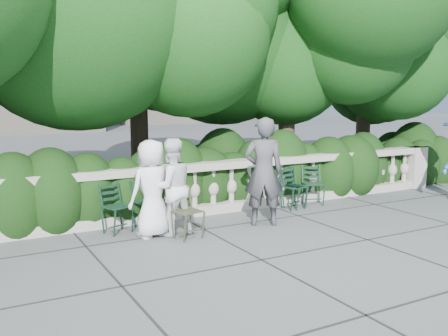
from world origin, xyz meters
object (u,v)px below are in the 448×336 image
chair_c (153,228)px  chair_e (315,206)px  chair_b (123,234)px  person_woman_grey (263,172)px  chair_d (298,210)px  chair_weathered (193,241)px  chair_f (301,209)px  person_casual_man (171,187)px  person_businessman (152,189)px

chair_c → chair_e: bearing=-19.7°
chair_b → chair_e: 4.08m
chair_c → person_woman_grey: 2.14m
chair_c → chair_d: size_ratio=1.00×
chair_d → chair_weathered: same height
chair_e → chair_f: bearing=-149.9°
chair_d → chair_f: size_ratio=1.00×
chair_b → chair_e: size_ratio=1.00×
chair_b → chair_d: (3.58, 0.01, 0.00)m
chair_b → chair_f: (3.69, 0.06, 0.00)m
chair_b → chair_weathered: bearing=-64.2°
chair_f → person_casual_man: bearing=165.1°
chair_weathered → chair_f: bearing=7.2°
chair_f → chair_c: bearing=155.5°
chair_f → person_woman_grey: (-1.33, -0.65, 0.95)m
chair_d → person_businessman: person_businessman is taller
chair_d → person_businessman: 3.30m
chair_c → person_businessman: (-0.18, -0.46, 0.79)m
chair_d → person_woman_grey: bearing=-158.5°
person_woman_grey → chair_weathered: bearing=35.4°
chair_b → chair_f: bearing=-17.9°
person_woman_grey → person_casual_man: size_ratio=1.19×
chair_weathered → person_woman_grey: size_ratio=0.44×
chair_f → person_casual_man: 3.12m
chair_b → person_businessman: person_businessman is taller
chair_weathered → person_businessman: 1.07m
person_woman_grey → chair_b: bearing=10.6°
chair_b → person_casual_man: size_ratio=0.53×
person_businessman → chair_f: bearing=170.9°
person_woman_grey → person_casual_man: 1.67m
chair_d → person_woman_grey: person_woman_grey is taller
chair_e → person_woman_grey: 2.09m
chair_e → person_casual_man: size_ratio=0.53×
chair_b → person_casual_man: bearing=-47.6°
chair_f → person_woman_grey: bearing=-177.4°
person_businessman → person_casual_man: bearing=154.8°
chair_d → chair_e: 0.51m
chair_e → person_businessman: (-3.69, -0.44, 0.79)m
chair_c → person_woman_grey: person_woman_grey is taller
chair_e → person_woman_grey: bearing=-135.3°
chair_b → chair_weathered: 1.23m
chair_weathered → person_casual_man: size_ratio=0.53×
chair_b → person_businessman: bearing=-59.4°
chair_b → chair_e: bearing=-17.2°
person_businessman → chair_c: bearing=-127.7°
chair_f → person_casual_man: person_casual_man is taller
chair_weathered → chair_c: bearing=95.1°
chair_e → person_businessman: 3.80m
chair_d → chair_weathered: bearing=-166.5°
person_woman_grey → person_casual_man: (-1.65, 0.20, -0.15)m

